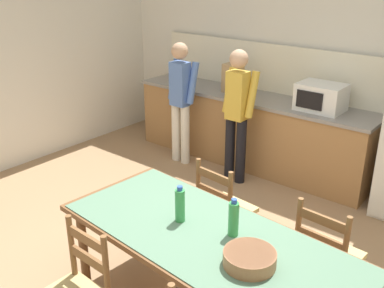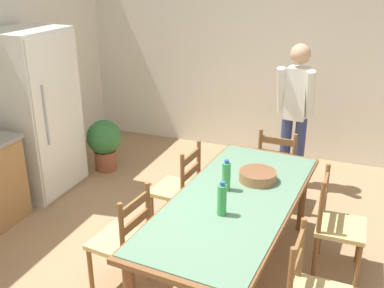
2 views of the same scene
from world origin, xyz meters
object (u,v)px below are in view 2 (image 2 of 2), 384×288
serving_bowl (258,175)px  chair_side_far_right (179,189)px  chair_side_near_right (336,225)px  person_by_table (295,109)px  bottle_near_centre (222,200)px  chair_head_end (278,168)px  refrigerator (35,113)px  chair_side_far_left (123,241)px  bottle_off_centre (226,176)px  dining_table (234,206)px  potted_plant (104,142)px

serving_bowl → chair_side_far_right: (0.17, 0.81, -0.37)m
chair_side_near_right → person_by_table: person_by_table is taller
bottle_near_centre → chair_side_near_right: size_ratio=0.30×
bottle_near_centre → chair_head_end: bottle_near_centre is taller
bottle_near_centre → chair_side_far_right: size_ratio=0.30×
refrigerator → chair_side_far_left: refrigerator is taller
bottle_off_centre → chair_head_end: bearing=-9.4°
serving_bowl → chair_side_far_right: size_ratio=0.35×
chair_side_near_right → dining_table: bearing=118.3°
bottle_off_centre → person_by_table: (1.81, -0.26, 0.07)m
refrigerator → chair_side_far_left: 2.22m
person_by_table → bottle_off_centre: bearing=-1.8°
refrigerator → dining_table: 2.70m
serving_bowl → chair_side_near_right: bearing=-85.4°
refrigerator → person_by_table: 2.96m
refrigerator → bottle_off_centre: refrigerator is taller
serving_bowl → chair_side_near_right: 0.79m
chair_side_far_left → chair_side_near_right: same height
bottle_near_centre → chair_head_end: 1.71m
bottle_near_centre → chair_side_near_right: 1.16m
refrigerator → chair_side_far_left: (-1.22, -1.79, -0.49)m
refrigerator → dining_table: (-0.79, -2.57, -0.24)m
chair_side_near_right → bottle_near_centre: bearing=130.6°
dining_table → bottle_near_centre: (-0.27, 0.02, 0.20)m
bottle_near_centre → potted_plant: bearing=50.4°
bottle_near_centre → person_by_table: person_by_table is taller
bottle_near_centre → bottle_off_centre: 0.40m
potted_plant → chair_side_far_left: bearing=-144.7°
refrigerator → chair_side_near_right: size_ratio=2.05×
chair_head_end → chair_side_far_right: size_ratio=1.00×
bottle_near_centre → chair_side_far_left: bottle_near_centre is taller
chair_side_near_right → person_by_table: size_ratio=0.54×
chair_side_far_left → person_by_table: bearing=164.4°
dining_table → serving_bowl: (0.37, -0.10, 0.12)m
chair_side_near_right → potted_plant: bearing=69.8°
chair_side_far_right → chair_side_near_right: bearing=89.6°
bottle_off_centre → person_by_table: size_ratio=0.16×
refrigerator → dining_table: bearing=-107.0°
dining_table → bottle_near_centre: size_ratio=8.27×
bottle_near_centre → person_by_table: (2.20, -0.17, 0.07)m
bottle_near_centre → serving_bowl: bearing=-10.3°
refrigerator → bottle_near_centre: (-1.06, -2.55, -0.04)m
chair_side_near_right → potted_plant: (1.06, 2.93, -0.06)m
bottle_off_centre → dining_table: bearing=-137.5°
chair_side_near_right → refrigerator: bearing=83.6°
chair_side_near_right → person_by_table: 1.70m
serving_bowl → bottle_off_centre: bearing=141.6°
chair_head_end → chair_side_near_right: bearing=128.8°
dining_table → chair_side_far_left: 0.93m
chair_head_end → chair_side_far_left: 2.01m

